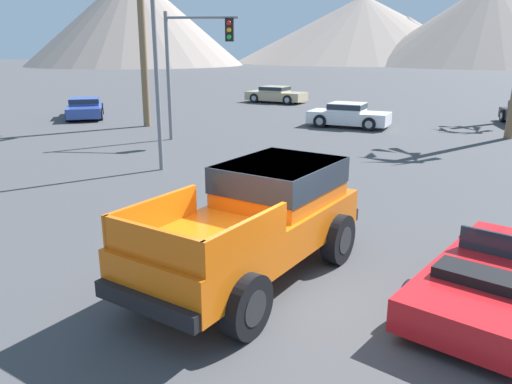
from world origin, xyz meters
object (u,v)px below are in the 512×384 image
object	(u,v)px
traffic_light_main	(195,52)
red_convertible_car	(498,282)
orange_pickup_truck	(261,215)
parked_car_white	(348,115)
parked_car_tan	(276,94)
street_lamp_post	(154,21)
parked_car_blue	(85,107)

from	to	relation	value
traffic_light_main	red_convertible_car	bearing A→B (deg)	-61.42
orange_pickup_truck	parked_car_white	bearing A→B (deg)	108.47
parked_car_tan	traffic_light_main	xyz separation A→B (m)	(-2.56, -15.67, 3.10)
red_convertible_car	street_lamp_post	distance (m)	12.21
parked_car_white	street_lamp_post	xyz separation A→B (m)	(-6.94, -9.94, 4.07)
red_convertible_car	traffic_light_main	distance (m)	16.32
parked_car_blue	traffic_light_main	world-z (taller)	traffic_light_main
parked_car_white	red_convertible_car	bearing A→B (deg)	22.25
parked_car_tan	parked_car_blue	distance (m)	13.91
parked_car_tan	street_lamp_post	bearing A→B (deg)	16.25
orange_pickup_truck	parked_car_blue	distance (m)	23.03
traffic_light_main	street_lamp_post	world-z (taller)	street_lamp_post
traffic_light_main	street_lamp_post	distance (m)	5.67
orange_pickup_truck	parked_car_white	distance (m)	17.76
parked_car_white	traffic_light_main	xyz separation A→B (m)	(-6.87, -4.36, 3.09)
parked_car_tan	traffic_light_main	bearing A→B (deg)	14.02
red_convertible_car	street_lamp_post	world-z (taller)	street_lamp_post
parked_car_blue	traffic_light_main	xyz separation A→B (m)	(7.98, -6.59, 3.13)
red_convertible_car	parked_car_tan	world-z (taller)	parked_car_tan
orange_pickup_truck	parked_car_tan	world-z (taller)	orange_pickup_truck
red_convertible_car	parked_car_white	size ratio (longest dim) A/B	1.00
parked_car_blue	street_lamp_post	bearing A→B (deg)	102.17
orange_pickup_truck	parked_car_blue	size ratio (longest dim) A/B	1.10
parked_car_tan	street_lamp_post	world-z (taller)	street_lamp_post
parked_car_blue	parked_car_white	distance (m)	15.02
parked_car_tan	parked_car_white	xyz separation A→B (m)	(4.31, -11.31, 0.01)
parked_car_white	orange_pickup_truck	bearing A→B (deg)	10.16
orange_pickup_truck	red_convertible_car	bearing A→B (deg)	14.80
red_convertible_car	traffic_light_main	bearing A→B (deg)	152.47
orange_pickup_truck	parked_car_blue	world-z (taller)	orange_pickup_truck
orange_pickup_truck	traffic_light_main	bearing A→B (deg)	134.63
parked_car_white	street_lamp_post	bearing A→B (deg)	-15.07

